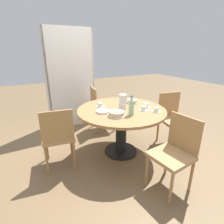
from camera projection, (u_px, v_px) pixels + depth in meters
name	position (u px, v px, depth m)	size (l,w,h in m)	color
ground_plane	(121.00, 151.00, 2.88)	(14.00, 14.00, 0.00)	brown
dining_table	(121.00, 119.00, 2.68)	(1.33, 1.33, 0.74)	black
chair_a	(172.00, 117.00, 3.01)	(0.50, 0.50, 0.89)	#A87A47
chair_b	(100.00, 107.00, 3.53)	(0.48, 0.48, 0.89)	#A87A47
chair_c	(58.00, 136.00, 2.37)	(0.48, 0.48, 0.89)	#A87A47
chair_d	(175.00, 151.00, 2.01)	(0.46, 0.46, 0.89)	#A87A47
bookshelf	(70.00, 79.00, 3.63)	(0.97, 0.28, 1.99)	silver
coffee_pot	(123.00, 101.00, 2.60)	(0.12, 0.12, 0.26)	silver
water_bottle	(131.00, 107.00, 2.36)	(0.08, 0.08, 0.27)	#99C6A3
cake_main	(117.00, 114.00, 2.35)	(0.24, 0.24, 0.07)	silver
cake_second	(132.00, 101.00, 2.91)	(0.20, 0.20, 0.06)	silver
cup_a	(147.00, 106.00, 2.68)	(0.14, 0.14, 0.07)	silver
cup_b	(144.00, 109.00, 2.56)	(0.14, 0.14, 0.07)	silver
cup_c	(100.00, 105.00, 2.72)	(0.14, 0.14, 0.07)	silver
cup_d	(156.00, 110.00, 2.50)	(0.14, 0.14, 0.07)	silver
plate_stack	(103.00, 111.00, 2.49)	(0.19, 0.19, 0.03)	white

